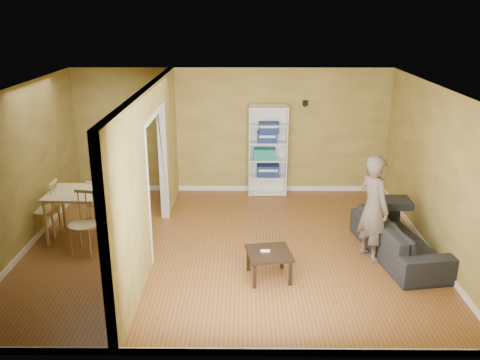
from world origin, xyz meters
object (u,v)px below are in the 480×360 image
Objects in this scene: sofa at (400,233)px; chair_far at (99,201)px; bookshelf at (268,150)px; chair_near at (83,223)px; chair_left at (46,209)px; person at (374,199)px; coffee_table at (269,256)px; dining_table at (88,196)px.

chair_far reaches higher than sofa.
bookshelf reaches higher than chair_near.
chair_far is at bearing 124.52° from chair_left.
person is 4.78m from chair_far.
dining_table reaches higher than coffee_table.
dining_table is at bearing 87.76° from chair_left.
chair_far is at bearing 50.31° from person.
sofa is at bearing 7.95° from chair_near.
person reaches higher than sofa.
person is 1.85m from coffee_table.
person is 1.95× the size of chair_near.
chair_near is at bearing -137.41° from bookshelf.
person is at bearing 163.92° from chair_far.
sofa is 0.74m from person.
person is 5.42m from chair_left.
bookshelf is at bearing 51.49° from chair_near.
sofa is 2.19m from coffee_table.
coffee_table is at bearing -6.29° from chair_near.
sofa is 3.40× the size of coffee_table.
chair_left is at bearing 159.20° from coffee_table.
coffee_table is (-2.07, -0.71, -0.05)m from sofa.
chair_near is 1.15m from chair_far.
chair_far is at bearing -151.96° from bookshelf.
coffee_table is 3.02m from chair_near.
chair_left is at bearing 33.43° from chair_far.
person is 1.99× the size of chair_left.
chair_near is (-4.52, 0.14, -0.48)m from person.
chair_near is at bearing 92.40° from chair_far.
chair_left reaches higher than coffee_table.
person reaches higher than chair_far.
dining_table is (-4.60, 0.73, -0.25)m from person.
bookshelf is at bearing 2.85° from person.
chair_far reaches higher than dining_table.
chair_far is (-0.06, 1.14, -0.07)m from chair_near.
bookshelf reaches higher than dining_table.
sofa is at bearing -55.88° from bookshelf.
sofa is 1.12× the size of bookshelf.
coffee_table is 0.47× the size of dining_table.
bookshelf is at bearing 119.88° from chair_left.
person is 1.51× the size of dining_table.
person reaches higher than chair_near.
person reaches higher than dining_table.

